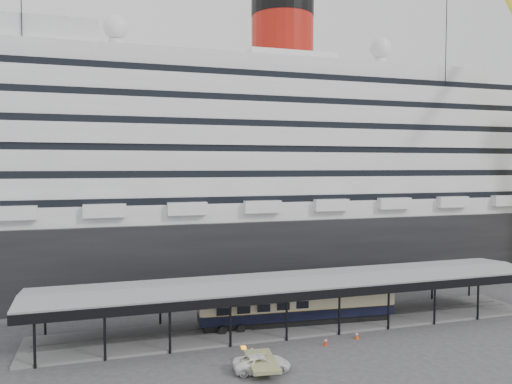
# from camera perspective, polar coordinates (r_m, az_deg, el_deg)

# --- Properties ---
(ground) EXTENTS (200.00, 200.00, 0.00)m
(ground) POSITION_cam_1_polar(r_m,az_deg,el_deg) (52.19, 6.98, -16.50)
(ground) COLOR #39393B
(ground) RESTS_ON ground
(cruise_ship) EXTENTS (130.00, 30.00, 43.90)m
(cruise_ship) POSITION_cam_1_polar(r_m,az_deg,el_deg) (79.49, -2.40, 3.68)
(cruise_ship) COLOR black
(cruise_ship) RESTS_ON ground
(platform_canopy) EXTENTS (56.00, 9.18, 5.30)m
(platform_canopy) POSITION_cam_1_polar(r_m,az_deg,el_deg) (55.87, 4.85, -12.63)
(platform_canopy) COLOR slate
(platform_canopy) RESTS_ON ground
(port_truck) EXTENTS (5.11, 2.77, 1.36)m
(port_truck) POSITION_cam_1_polar(r_m,az_deg,el_deg) (44.66, 0.66, -18.99)
(port_truck) COLOR white
(port_truck) RESTS_ON ground
(pullman_carriage) EXTENTS (21.79, 4.45, 21.24)m
(pullman_carriage) POSITION_cam_1_polar(r_m,az_deg,el_deg) (55.78, 4.78, -12.41)
(pullman_carriage) COLOR black
(pullman_carriage) RESTS_ON ground
(traffic_cone_left) EXTENTS (0.51, 0.51, 0.81)m
(traffic_cone_left) POSITION_cam_1_polar(r_m,az_deg,el_deg) (48.24, -0.46, -17.64)
(traffic_cone_left) COLOR #F84E0D
(traffic_cone_left) RESTS_ON ground
(traffic_cone_mid) EXTENTS (0.52, 0.52, 0.80)m
(traffic_cone_mid) POSITION_cam_1_polar(r_m,az_deg,el_deg) (50.94, 7.97, -16.53)
(traffic_cone_mid) COLOR red
(traffic_cone_mid) RESTS_ON ground
(traffic_cone_right) EXTENTS (0.52, 0.52, 0.81)m
(traffic_cone_right) POSITION_cam_1_polar(r_m,az_deg,el_deg) (53.16, 11.45, -15.71)
(traffic_cone_right) COLOR #DE420C
(traffic_cone_right) RESTS_ON ground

